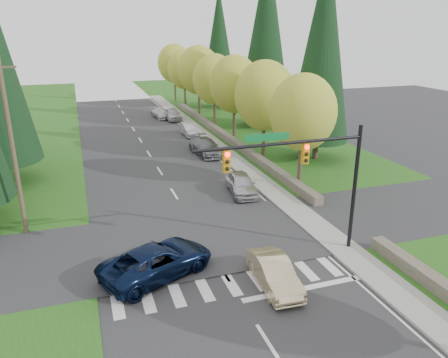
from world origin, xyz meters
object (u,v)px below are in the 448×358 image
sedan_champagne (274,273)px  parked_car_a (241,184)px  parked_car_e (161,113)px  suv_navy (157,261)px  parked_car_c (190,130)px  parked_car_b (206,147)px  parked_car_d (172,114)px

sedan_champagne → parked_car_a: 11.88m
parked_car_a → parked_car_e: 29.00m
sedan_champagne → suv_navy: suv_navy is taller
sedan_champagne → parked_car_e: size_ratio=0.96×
sedan_champagne → parked_car_e: (2.49, 40.55, -0.06)m
suv_navy → parked_car_c: (8.55, 27.20, -0.14)m
parked_car_a → parked_car_b: (0.46, 10.57, 0.01)m
suv_navy → parked_car_a: 11.78m
parked_car_b → parked_car_c: bearing=82.3°
parked_car_c → parked_car_d: parked_car_d is taller
sedan_champagne → parked_car_d: (3.68, 38.82, 0.07)m
parked_car_b → parked_car_c: (0.40, 7.70, -0.10)m
parked_car_d → parked_car_a: bearing=-93.4°
suv_navy → parked_car_e: size_ratio=1.31×
sedan_champagne → parked_car_c: size_ratio=1.05×
parked_car_b → suv_navy: bearing=-117.4°
parked_car_c → parked_car_e: size_ratio=0.91×
parked_car_a → parked_car_d: (0.90, 27.27, 0.01)m
parked_car_d → parked_car_e: (-1.18, 1.73, -0.12)m
parked_car_c → sedan_champagne: bearing=-97.7°
parked_car_d → parked_car_b: bearing=-93.0°
parked_car_b → parked_car_c: 7.71m
sedan_champagne → parked_car_e: sedan_champagne is taller
sedan_champagne → parked_car_b: bearing=84.8°
parked_car_a → parked_car_b: bearing=94.9°
parked_car_a → parked_car_d: bearing=95.5°
sedan_champagne → suv_navy: (-4.92, 2.63, 0.10)m
suv_navy → parked_car_c: suv_navy is taller
suv_navy → parked_car_d: suv_navy is taller
sedan_champagne → parked_car_d: bearing=87.7°
sedan_champagne → parked_car_d: size_ratio=0.94×
parked_car_d → parked_car_c: bearing=-91.8°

